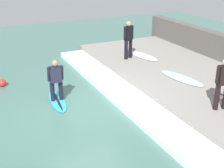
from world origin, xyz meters
The scene contains 10 objects.
ground_plane centered at (0.00, 0.00, 0.00)m, with size 28.00×28.00×0.00m, color #426B60.
concrete_ledge centered at (4.13, 0.00, 0.18)m, with size 4.40×12.00×0.35m, color gray.
wave_foam_crest centered at (1.38, 0.00, 0.10)m, with size 1.09×11.40×0.20m, color silver.
surfboard_riding centered at (-0.74, 0.95, 0.03)m, with size 0.63×1.87×0.07m.
surfer_riding centered at (-0.74, 0.95, 0.83)m, with size 0.52×0.41×1.38m.
surfer_waiting_near centered at (3.17, -2.31, 1.21)m, with size 0.50×0.29×1.52m.
surfer_waiting_far centered at (3.08, 3.10, 1.26)m, with size 0.51×0.35×1.61m.
surfboard_waiting_far centered at (3.81, 3.03, 0.38)m, with size 0.85×1.83×0.06m.
surfboard_spare centered at (3.65, 0.10, 0.38)m, with size 0.91×2.03×0.06m.
marker_buoy centered at (-2.21, 3.09, 0.15)m, with size 0.29×0.29×0.29m, color red.
Camera 1 is at (-3.18, -8.25, 4.48)m, focal length 50.00 mm.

